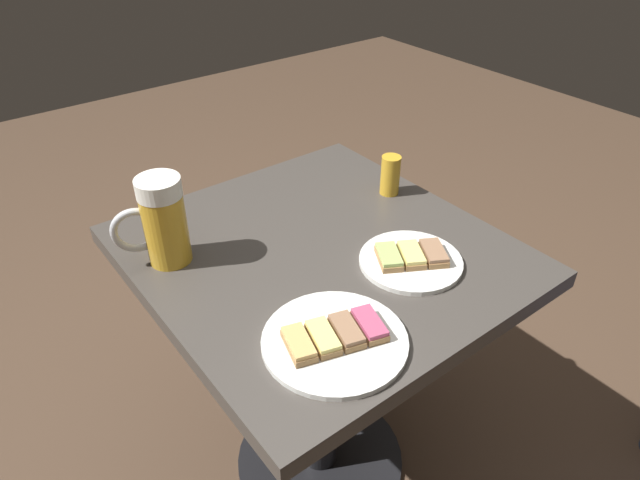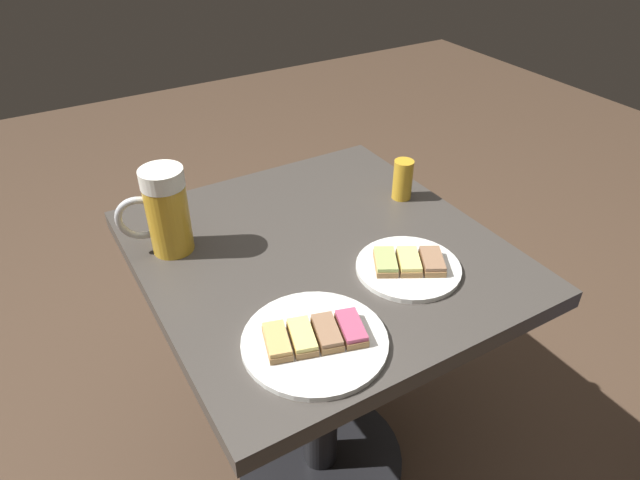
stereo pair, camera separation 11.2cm
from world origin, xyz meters
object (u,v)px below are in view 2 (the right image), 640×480
Objects in this scene: plate_near at (408,266)px; plate_far at (315,339)px; beer_glass_small at (403,180)px; beer_mug at (165,211)px.

plate_far is (0.08, -0.25, -0.00)m from plate_near.
beer_glass_small is (-0.23, 0.15, 0.04)m from plate_near.
beer_mug reaches higher than plate_far.
plate_near is 1.12× the size of beer_mug.
plate_near is 0.26m from plate_far.
plate_near is 0.48m from beer_mug.
beer_mug is 0.53m from beer_glass_small.
beer_glass_small is (0.07, 0.52, -0.04)m from beer_mug.
beer_mug is at bearing -162.99° from plate_far.
beer_glass_small is at bearing 82.32° from beer_mug.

